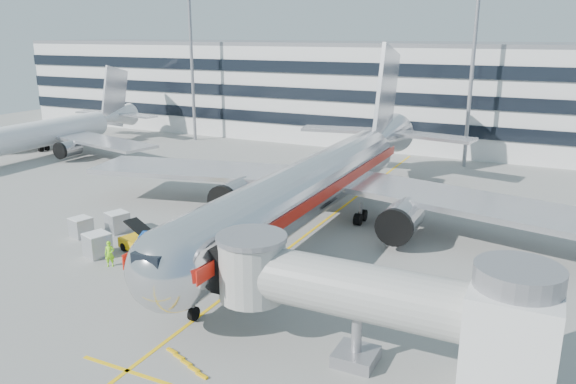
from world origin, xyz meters
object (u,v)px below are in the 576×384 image
at_px(baggage_tug, 154,248).
at_px(cargo_container_left, 81,227).
at_px(main_jet, 320,181).
at_px(belt_loader, 145,245).
at_px(cargo_container_right, 118,222).
at_px(cargo_container_front, 97,245).
at_px(ramp_worker, 110,254).

xyz_separation_m(baggage_tug, cargo_container_left, (-8.92, 1.23, -0.05)).
bearing_deg(baggage_tug, cargo_container_left, 172.16).
distance_m(main_jet, belt_loader, 16.22).
bearing_deg(cargo_container_right, cargo_container_front, -63.35).
relative_size(baggage_tug, cargo_container_right, 1.46).
xyz_separation_m(baggage_tug, cargo_container_right, (-6.90, 3.53, 0.01)).
distance_m(main_jet, ramp_worker, 19.12).
distance_m(belt_loader, baggage_tug, 1.36).
relative_size(main_jet, ramp_worker, 25.49).
bearing_deg(cargo_container_left, ramp_worker, -29.49).
relative_size(cargo_container_right, cargo_container_front, 0.96).
distance_m(cargo_container_left, cargo_container_front, 5.30).
bearing_deg(cargo_container_front, cargo_container_left, 148.96).
height_order(baggage_tug, ramp_worker, baggage_tug).
bearing_deg(ramp_worker, cargo_container_right, 95.31).
bearing_deg(belt_loader, ramp_worker, -103.11).
distance_m(cargo_container_left, ramp_worker, 7.95).
bearing_deg(ramp_worker, main_jet, 23.12).
relative_size(baggage_tug, cargo_container_front, 1.40).
xyz_separation_m(belt_loader, cargo_container_right, (-5.65, 3.03, 0.18)).
bearing_deg(main_jet, ramp_worker, -123.91).
bearing_deg(cargo_container_front, baggage_tug, 18.98).
distance_m(belt_loader, cargo_container_right, 6.41).
bearing_deg(cargo_container_right, belt_loader, -28.23).
height_order(main_jet, cargo_container_left, main_jet).
bearing_deg(baggage_tug, cargo_container_front, -161.02).
height_order(cargo_container_right, cargo_container_front, cargo_container_front).
height_order(main_jet, ramp_worker, main_jet).
bearing_deg(main_jet, baggage_tug, -123.33).
height_order(cargo_container_left, ramp_worker, ramp_worker).
distance_m(belt_loader, cargo_container_front, 3.72).
xyz_separation_m(main_jet, cargo_container_right, (-15.42, -9.42, -3.34)).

